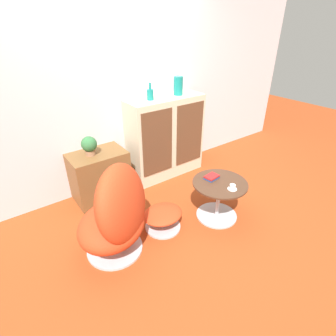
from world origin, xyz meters
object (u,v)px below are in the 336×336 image
object	(u,v)px
coffee_table	(218,197)
vase_inner_left	(178,86)
sideboard	(166,137)
tv_console	(100,176)
book_stack	(212,177)
teacup	(232,187)
ottoman	(163,216)
egg_chair	(117,215)
potted_plant	(89,145)
vase_leftmost	(150,94)

from	to	relation	value
coffee_table	vase_inner_left	size ratio (longest dim) A/B	2.53
sideboard	coffee_table	world-z (taller)	sideboard
sideboard	tv_console	world-z (taller)	sideboard
sideboard	tv_console	xyz separation A→B (m)	(-1.03, -0.01, -0.26)
book_stack	vase_inner_left	bearing A→B (deg)	72.11
coffee_table	teacup	distance (m)	0.27
ottoman	egg_chair	bearing A→B (deg)	-177.27
sideboard	egg_chair	bearing A→B (deg)	-141.94
egg_chair	potted_plant	size ratio (longest dim) A/B	4.24
potted_plant	teacup	size ratio (longest dim) A/B	2.36
sideboard	coffee_table	xyz separation A→B (m)	(-0.11, -1.18, -0.29)
coffee_table	book_stack	bearing A→B (deg)	97.72
vase_inner_left	potted_plant	bearing A→B (deg)	-179.21
coffee_table	vase_leftmost	distance (m)	1.51
tv_console	teacup	bearing A→B (deg)	-55.26
sideboard	book_stack	size ratio (longest dim) A/B	6.74
potted_plant	vase_leftmost	bearing A→B (deg)	1.20
tv_console	vase_inner_left	world-z (taller)	vase_inner_left
ottoman	vase_inner_left	size ratio (longest dim) A/B	1.85
sideboard	potted_plant	size ratio (longest dim) A/B	4.90
vase_leftmost	book_stack	bearing A→B (deg)	-84.64
egg_chair	coffee_table	bearing A→B (deg)	-9.16
vase_leftmost	vase_inner_left	size ratio (longest dim) A/B	0.88
egg_chair	vase_leftmost	world-z (taller)	vase_leftmost
coffee_table	book_stack	xyz separation A→B (m)	(-0.02, 0.12, 0.21)
egg_chair	teacup	world-z (taller)	egg_chair
ottoman	teacup	size ratio (longest dim) A/B	4.50
potted_plant	coffee_table	bearing A→B (deg)	-49.73
ottoman	book_stack	xyz separation A→B (m)	(0.61, -0.09, 0.33)
vase_inner_left	tv_console	bearing A→B (deg)	-179.14
ottoman	coffee_table	bearing A→B (deg)	-18.76
coffee_table	teacup	world-z (taller)	teacup
vase_leftmost	book_stack	world-z (taller)	vase_leftmost
teacup	sideboard	bearing A→B (deg)	85.45
tv_console	vase_inner_left	size ratio (longest dim) A/B	2.80
coffee_table	potted_plant	world-z (taller)	potted_plant
egg_chair	coffee_table	size ratio (longest dim) A/B	1.62
coffee_table	book_stack	world-z (taller)	book_stack
teacup	potted_plant	bearing A→B (deg)	126.75
ottoman	book_stack	world-z (taller)	book_stack
sideboard	vase_inner_left	bearing A→B (deg)	1.04
ottoman	coffee_table	size ratio (longest dim) A/B	0.73
egg_chair	vase_leftmost	size ratio (longest dim) A/B	4.65
vase_leftmost	potted_plant	distance (m)	0.98
book_stack	coffee_table	bearing A→B (deg)	-82.28
egg_chair	teacup	bearing A→B (deg)	-16.88
coffee_table	vase_inner_left	distance (m)	1.57
sideboard	teacup	xyz separation A→B (m)	(-0.11, -1.34, -0.08)
vase_leftmost	teacup	size ratio (longest dim) A/B	2.15
potted_plant	teacup	world-z (taller)	potted_plant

